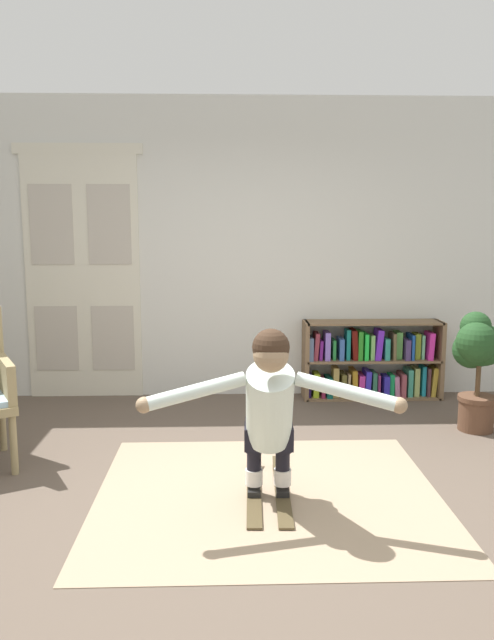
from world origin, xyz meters
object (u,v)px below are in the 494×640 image
person_skier (270,404)px  potted_plant (478,354)px  skis_pair (268,490)px  bookshelf (371,363)px

person_skier → potted_plant: bearing=38.0°
potted_plant → skis_pair: (-1.80, -1.19, -0.62)m
potted_plant → skis_pair: bearing=-146.5°
skis_pair → person_skier: size_ratio=0.65×
person_skier → bookshelf: bearing=64.0°
bookshelf → person_skier: size_ratio=0.92×
bookshelf → potted_plant: bearing=-56.5°
bookshelf → potted_plant: size_ratio=1.36×
skis_pair → bookshelf: bearing=61.9°
skis_pair → person_skier: bearing=-92.1°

